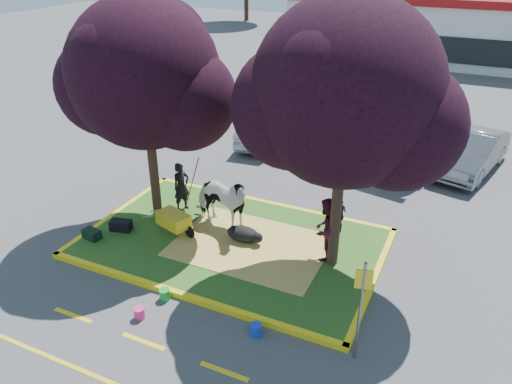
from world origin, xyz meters
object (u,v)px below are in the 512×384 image
at_px(bucket_green, 165,294).
at_px(car_silver, 265,128).
at_px(cow, 221,201).
at_px(bucket_blue, 256,330).
at_px(car_black, 187,112).
at_px(bucket_pink, 139,313).
at_px(calf, 243,234).
at_px(handler, 181,187).
at_px(wheelbarrow, 174,220).
at_px(sign_post, 361,302).

relative_size(bucket_green, car_silver, 0.07).
bearing_deg(cow, car_silver, 23.33).
relative_size(cow, bucket_blue, 7.09).
bearing_deg(bucket_blue, car_black, 128.12).
height_order(cow, bucket_pink, cow).
bearing_deg(calf, handler, 159.66).
bearing_deg(cow, car_black, 47.44).
height_order(car_black, car_silver, car_black).
bearing_deg(car_black, wheelbarrow, -40.99).
relative_size(cow, calf, 2.05).
relative_size(handler, wheelbarrow, 0.90).
relative_size(bucket_pink, car_black, 0.06).
bearing_deg(calf, sign_post, -37.60).
height_order(cow, calf, cow).
distance_m(bucket_green, bucket_pink, 0.82).
relative_size(cow, car_black, 0.46).
relative_size(calf, bucket_pink, 3.66).
bearing_deg(sign_post, wheelbarrow, 142.99).
xyz_separation_m(handler, wheelbarrow, (0.57, -1.35, -0.33)).
height_order(cow, sign_post, sign_post).
bearing_deg(car_silver, bucket_blue, 106.45).
distance_m(sign_post, bucket_pink, 5.10).
height_order(calf, handler, handler).
distance_m(wheelbarrow, bucket_pink, 3.49).
relative_size(calf, car_black, 0.23).
bearing_deg(cow, bucket_pink, -169.39).
distance_m(calf, wheelbarrow, 2.06).
height_order(bucket_green, bucket_pink, bucket_green).
bearing_deg(calf, wheelbarrow, -167.76).
bearing_deg(sign_post, cow, 130.92).
bearing_deg(car_black, car_silver, 17.68).
bearing_deg(bucket_green, handler, 116.28).
height_order(bucket_blue, car_black, car_black).
bearing_deg(bucket_pink, handler, 110.58).
height_order(wheelbarrow, car_black, car_black).
bearing_deg(bucket_blue, handler, 137.96).
bearing_deg(cow, sign_post, -114.24).
bearing_deg(car_silver, cow, 97.38).
bearing_deg(bucket_green, sign_post, 1.22).
xyz_separation_m(handler, bucket_blue, (4.40, -3.97, -0.79)).
bearing_deg(calf, bucket_green, -104.90).
xyz_separation_m(cow, car_black, (-5.70, 7.25, -0.26)).
xyz_separation_m(calf, bucket_pink, (-0.82, -3.76, -0.23)).
distance_m(wheelbarrow, bucket_green, 2.82).
bearing_deg(wheelbarrow, sign_post, -3.89).
bearing_deg(bucket_blue, sign_post, 7.10).
distance_m(calf, bucket_pink, 3.86).
xyz_separation_m(handler, bucket_pink, (1.73, -4.60, -0.80)).
bearing_deg(wheelbarrow, car_silver, 112.70).
xyz_separation_m(calf, bucket_blue, (1.85, -3.13, -0.22)).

